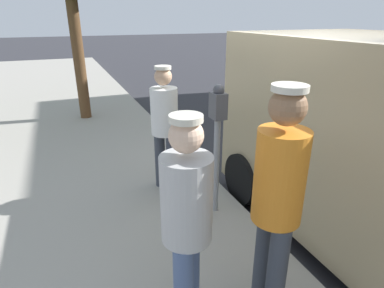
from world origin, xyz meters
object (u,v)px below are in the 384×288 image
at_px(pedestrian_in_gray, 187,219).
at_px(pedestrian_in_white, 165,123).
at_px(parking_meter_near, 217,129).
at_px(pedestrian_in_orange, 278,196).

relative_size(pedestrian_in_gray, pedestrian_in_white, 1.01).
relative_size(parking_meter_near, pedestrian_in_orange, 0.84).
distance_m(pedestrian_in_gray, pedestrian_in_white, 2.09).
xyz_separation_m(pedestrian_in_orange, pedestrian_in_gray, (0.61, -0.13, -0.10)).
distance_m(parking_meter_near, pedestrian_in_white, 0.83).
height_order(pedestrian_in_gray, pedestrian_in_white, pedestrian_in_gray).
bearing_deg(pedestrian_in_orange, parking_meter_near, -100.48).
distance_m(parking_meter_near, pedestrian_in_orange, 1.45).
distance_m(parking_meter_near, pedestrian_in_gray, 1.57).
relative_size(pedestrian_in_orange, pedestrian_in_gray, 1.09).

